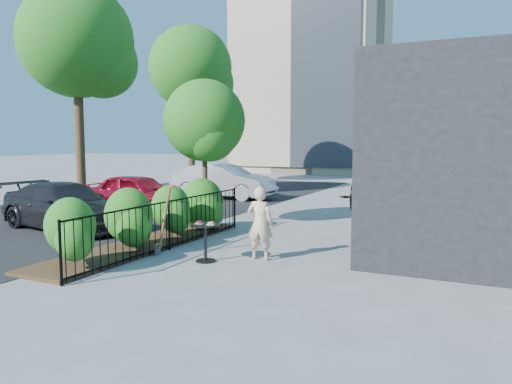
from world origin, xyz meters
The scene contains 14 objects.
ground centered at (0.00, 0.00, 0.00)m, with size 120.00×120.00×0.00m, color gray.
fence centered at (-1.50, 0.00, 0.56)m, with size 0.05×6.05×1.10m.
planting_bed centered at (-2.20, 0.00, 0.04)m, with size 1.30×6.00×0.08m, color #382616.
shrubs centered at (-2.10, 0.10, 0.70)m, with size 1.10×5.60×1.24m.
patio_tree centered at (-2.24, 2.76, 2.76)m, with size 2.20×2.20×3.94m.
street centered at (-7.00, 3.00, 0.00)m, with size 9.00×30.00×0.01m, color black.
street_tree_near centered at (-9.94, 5.96, 5.92)m, with size 4.40×4.40×8.28m.
street_tree_far centered at (-9.94, 13.96, 5.92)m, with size 4.40×4.40×8.28m.
cafe_table centered at (-0.24, -0.57, 0.52)m, with size 0.59×0.59×0.80m.
woman centered at (0.65, 0.06, 0.73)m, with size 0.53×0.35×1.46m, color beige.
shovel centered at (-1.26, -0.54, 0.67)m, with size 0.51×0.20×1.51m.
car_red centered at (-5.77, 4.24, 0.63)m, with size 1.49×3.71×1.27m, color maroon.
car_silver centered at (-5.15, 8.85, 0.70)m, with size 1.49×4.27×1.41m, color #ADADB2.
car_darkgrey centered at (-5.46, 0.89, 0.62)m, with size 1.73×4.26×1.24m, color black.
Camera 1 is at (4.80, -8.78, 2.38)m, focal length 35.00 mm.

